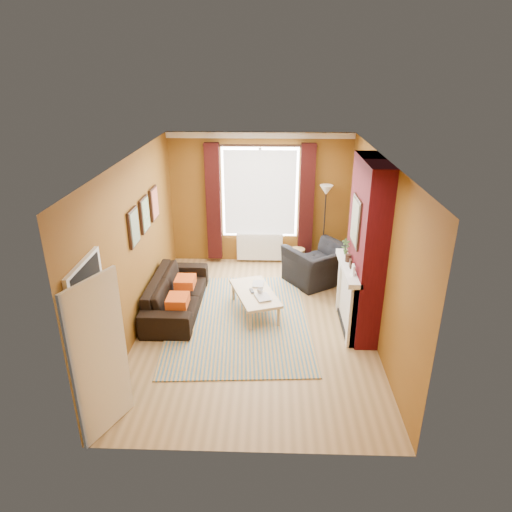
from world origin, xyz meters
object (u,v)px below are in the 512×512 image
sofa (176,293)px  floor_lamp (325,204)px  wicker_stool (297,258)px  armchair (319,265)px  coffee_table (255,294)px

sofa → floor_lamp: size_ratio=1.18×
wicker_stool → floor_lamp: size_ratio=0.23×
armchair → coffee_table: armchair is taller
sofa → floor_lamp: bearing=-55.6°
wicker_stool → floor_lamp: (0.53, -0.05, 1.23)m
floor_lamp → wicker_stool: bearing=175.1°
coffee_table → floor_lamp: size_ratio=0.75×
armchair → floor_lamp: size_ratio=0.64×
sofa → armchair: 2.88m
wicker_stool → armchair: bearing=-62.0°
armchair → wicker_stool: 0.85m
coffee_table → wicker_stool: (0.84, 2.00, -0.16)m
coffee_table → floor_lamp: floor_lamp is taller
coffee_table → floor_lamp: (1.37, 1.96, 1.07)m
sofa → coffee_table: sofa is taller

